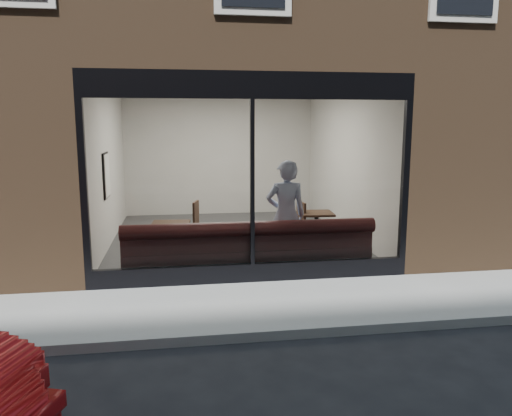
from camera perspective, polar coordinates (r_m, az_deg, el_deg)
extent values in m
plane|color=black|center=(5.99, 2.57, -14.51)|extent=(120.00, 120.00, 0.00)
cube|color=gray|center=(6.90, 0.89, -11.10)|extent=(40.00, 2.00, 0.01)
cube|color=gray|center=(5.92, 2.67, -14.17)|extent=(40.00, 0.10, 0.12)
cube|color=brown|center=(13.64, -20.17, 5.55)|extent=(2.50, 12.00, 3.20)
cube|color=brown|center=(14.23, 11.12, 6.11)|extent=(2.50, 12.00, 3.20)
cube|color=brown|center=(16.41, -5.06, 6.71)|extent=(5.00, 6.00, 3.20)
plane|color=#2D2D30|center=(10.69, -2.75, -3.45)|extent=(6.00, 6.00, 0.00)
plane|color=white|center=(10.43, -2.90, 13.76)|extent=(6.00, 6.00, 0.00)
plane|color=beige|center=(13.41, -4.19, 6.05)|extent=(5.00, 0.00, 5.00)
plane|color=beige|center=(10.48, -16.54, 4.65)|extent=(0.00, 6.00, 6.00)
plane|color=beige|center=(10.99, 10.25, 5.11)|extent=(0.00, 6.00, 6.00)
cube|color=black|center=(7.83, -0.42, -7.41)|extent=(5.00, 0.10, 0.30)
cube|color=black|center=(7.50, -0.45, 13.88)|extent=(5.00, 0.10, 0.40)
cube|color=black|center=(7.54, -0.43, 2.82)|extent=(0.06, 0.10, 2.50)
plane|color=white|center=(7.51, -0.40, 2.79)|extent=(4.80, 0.00, 4.80)
cube|color=#371415|center=(8.19, -0.83, -6.09)|extent=(4.00, 0.55, 0.45)
imported|color=#A3B1D5|center=(8.39, 3.43, -0.81)|extent=(0.68, 0.45, 1.85)
cube|color=#322213|center=(8.65, -9.76, -1.86)|extent=(0.70, 0.70, 0.04)
cube|color=#322213|center=(9.63, 6.95, -0.60)|extent=(0.66, 0.66, 0.04)
cube|color=#322213|center=(9.91, -7.90, -3.28)|extent=(0.48, 0.48, 0.04)
cube|color=#322213|center=(9.73, 4.09, -3.46)|extent=(0.48, 0.48, 0.04)
cube|color=white|center=(9.97, -16.66, 3.60)|extent=(0.02, 0.61, 0.81)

